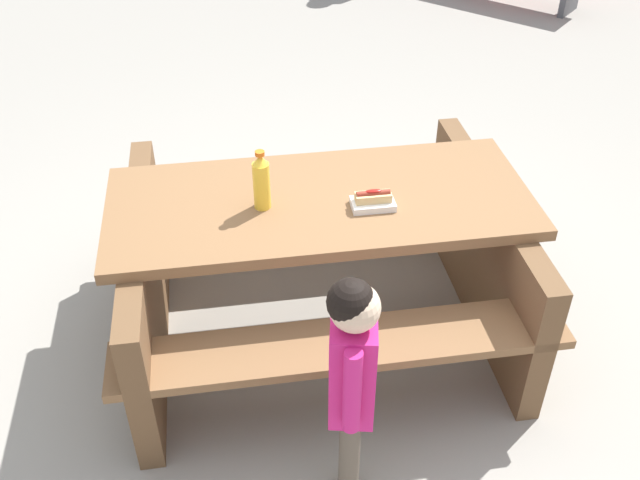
{
  "coord_description": "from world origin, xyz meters",
  "views": [
    {
      "loc": [
        -1.19,
        -2.24,
        2.45
      ],
      "look_at": [
        0.0,
        0.0,
        0.52
      ],
      "focal_mm": 40.37,
      "sensor_mm": 36.0,
      "label": 1
    }
  ],
  "objects_px": {
    "hotdog_tray": "(373,201)",
    "soda_bottle": "(261,182)",
    "picnic_table": "(320,254)",
    "child_in_coat": "(352,372)"
  },
  "relations": [
    {
      "from": "hotdog_tray",
      "to": "soda_bottle",
      "type": "bearing_deg",
      "value": 151.9
    },
    {
      "from": "soda_bottle",
      "to": "hotdog_tray",
      "type": "height_order",
      "value": "soda_bottle"
    },
    {
      "from": "picnic_table",
      "to": "soda_bottle",
      "type": "bearing_deg",
      "value": 167.71
    },
    {
      "from": "soda_bottle",
      "to": "picnic_table",
      "type": "bearing_deg",
      "value": -12.29
    },
    {
      "from": "picnic_table",
      "to": "child_in_coat",
      "type": "height_order",
      "value": "child_in_coat"
    },
    {
      "from": "soda_bottle",
      "to": "hotdog_tray",
      "type": "relative_size",
      "value": 1.28
    },
    {
      "from": "child_in_coat",
      "to": "picnic_table",
      "type": "bearing_deg",
      "value": 68.48
    },
    {
      "from": "soda_bottle",
      "to": "hotdog_tray",
      "type": "distance_m",
      "value": 0.47
    },
    {
      "from": "hotdog_tray",
      "to": "child_in_coat",
      "type": "relative_size",
      "value": 0.19
    },
    {
      "from": "child_in_coat",
      "to": "soda_bottle",
      "type": "bearing_deg",
      "value": 83.82
    }
  ]
}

